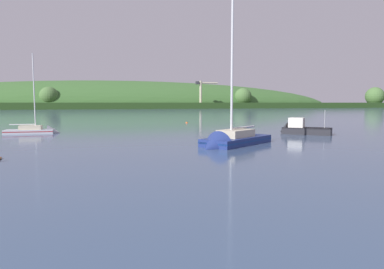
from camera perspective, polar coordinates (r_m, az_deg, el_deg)
far_shoreline_hill at (r=272.92m, az=-10.66°, el=4.40°), size 464.58×124.27×41.98m
dockside_crane at (r=240.14m, az=1.54°, el=6.60°), size 15.97×4.03×19.15m
sailboat_near_mooring at (r=33.35m, az=6.39°, el=-1.53°), size 9.35×8.37×15.42m
sailboat_midwater_white at (r=50.47m, az=-24.37°, el=0.41°), size 6.92×2.24×11.48m
fishing_boat_moored at (r=47.39m, az=17.63°, el=0.67°), size 6.65×6.05×4.13m
mooring_buoy_midchannel at (r=69.75m, az=-0.89°, el=1.93°), size 0.45×0.45×0.53m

